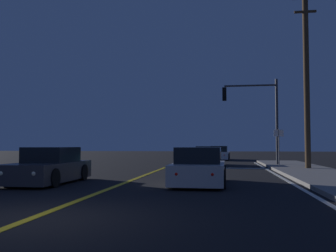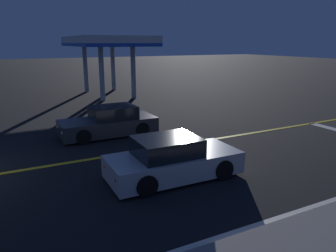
{
  "view_description": "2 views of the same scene",
  "coord_description": "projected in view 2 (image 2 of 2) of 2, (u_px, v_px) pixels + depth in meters",
  "views": [
    {
      "loc": [
        3.68,
        -6.74,
        1.41
      ],
      "look_at": [
        0.49,
        14.65,
        2.53
      ],
      "focal_mm": 39.97,
      "sensor_mm": 36.0,
      "label": 1
    },
    {
      "loc": [
        11.19,
        2.32,
        4.17
      ],
      "look_at": [
        -1.25,
        8.71,
        0.52
      ],
      "focal_mm": 34.46,
      "sensor_mm": 36.0,
      "label": 2
    }
  ],
  "objects": [
    {
      "name": "lane_line_edge_right",
      "position": [
        310.0,
        208.0,
        8.36
      ],
      "size": [
        0.16,
        30.77,
        0.01
      ],
      "primitive_type": "cube",
      "color": "silver",
      "rests_on": "ground"
    },
    {
      "name": "car_distant_tail_charcoal",
      "position": [
        109.0,
        123.0,
        14.78
      ],
      "size": [
        1.9,
        4.36,
        1.34
      ],
      "rotation": [
        0.0,
        0.0,
        3.15
      ],
      "color": "#2D2D33",
      "rests_on": "ground"
    },
    {
      "name": "car_parked_curb_silver",
      "position": [
        172.0,
        160.0,
        10.1
      ],
      "size": [
        1.93,
        4.24,
        1.34
      ],
      "rotation": [
        0.0,
        0.0,
        -0.01
      ],
      "color": "#B2B5BA",
      "rests_on": "ground"
    },
    {
      "name": "lane_line_center",
      "position": [
        188.0,
        143.0,
        13.66
      ],
      "size": [
        0.2,
        30.77,
        0.01
      ],
      "primitive_type": "cube",
      "color": "gold",
      "rests_on": "ground"
    },
    {
      "name": "gas_station_canopy",
      "position": [
        107.0,
        43.0,
        25.3
      ],
      "size": [
        8.96,
        5.4,
        4.6
      ],
      "color": "silver",
      "rests_on": "ground"
    }
  ]
}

